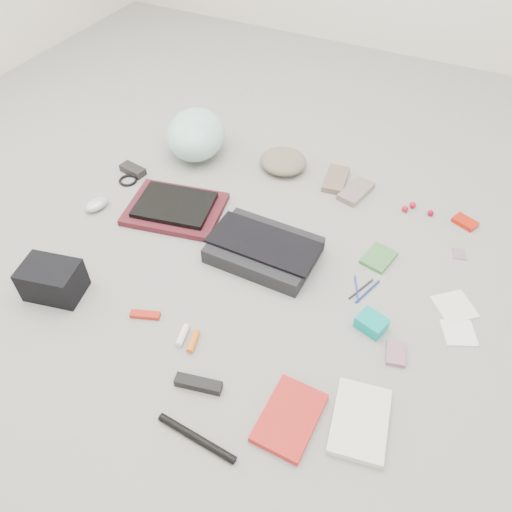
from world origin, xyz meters
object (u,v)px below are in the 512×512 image
at_px(camera_bag, 53,280).
at_px(messenger_bag, 264,250).
at_px(accordion_wallet, 371,323).
at_px(laptop, 175,205).
at_px(book_red, 290,418).
at_px(bike_helmet, 196,134).

bearing_deg(camera_bag, messenger_bag, 27.46).
bearing_deg(accordion_wallet, laptop, -176.09).
bearing_deg(book_red, accordion_wallet, 76.25).
relative_size(laptop, book_red, 1.35).
distance_m(messenger_bag, accordion_wallet, 0.48).
distance_m(bike_helmet, book_red, 1.38).
bearing_deg(messenger_bag, book_red, -57.16).
bearing_deg(accordion_wallet, book_red, -88.06).
height_order(messenger_bag, laptop, messenger_bag).
bearing_deg(messenger_bag, bike_helmet, 141.37).
bearing_deg(bike_helmet, laptop, -95.37).
relative_size(bike_helmet, camera_bag, 1.73).
distance_m(camera_bag, book_red, 0.93).
bearing_deg(laptop, camera_bag, -115.63).
relative_size(messenger_bag, book_red, 1.70).
relative_size(bike_helmet, book_red, 1.49).
height_order(messenger_bag, book_red, messenger_bag).
xyz_separation_m(laptop, accordion_wallet, (0.90, -0.21, -0.01)).
height_order(laptop, accordion_wallet, same).
xyz_separation_m(laptop, camera_bag, (-0.14, -0.55, 0.03)).
distance_m(bike_helmet, accordion_wallet, 1.21).
relative_size(laptop, bike_helmet, 0.91).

